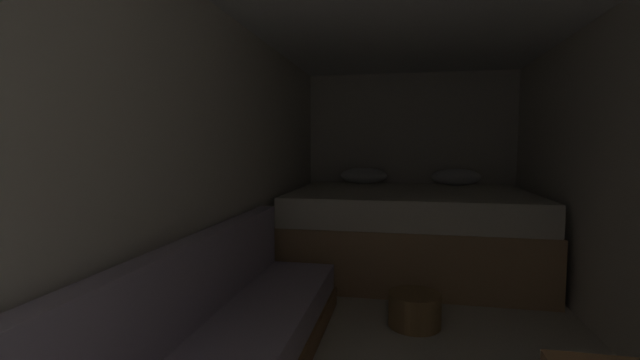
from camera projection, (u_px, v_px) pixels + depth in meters
wall_back at (409, 162)px, 5.03m from camera, size 2.50×0.05×2.10m
wall_left at (210, 177)px, 2.59m from camera, size 0.05×5.44×2.10m
bed at (409, 230)px, 4.18m from camera, size 2.28×1.72×0.99m
wicker_basket at (415, 310)px, 2.90m from camera, size 0.36×0.36×0.23m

